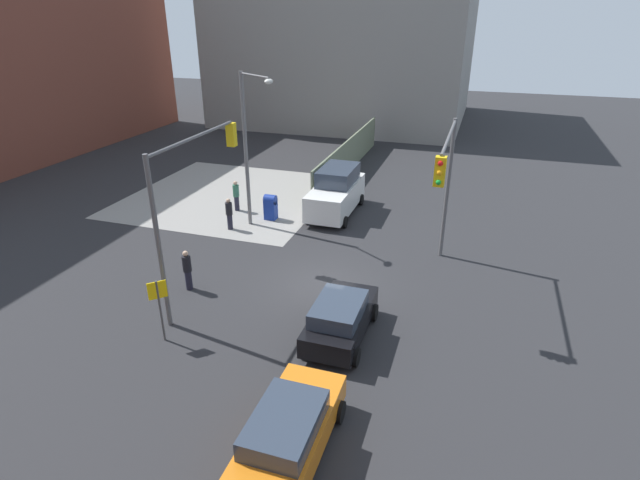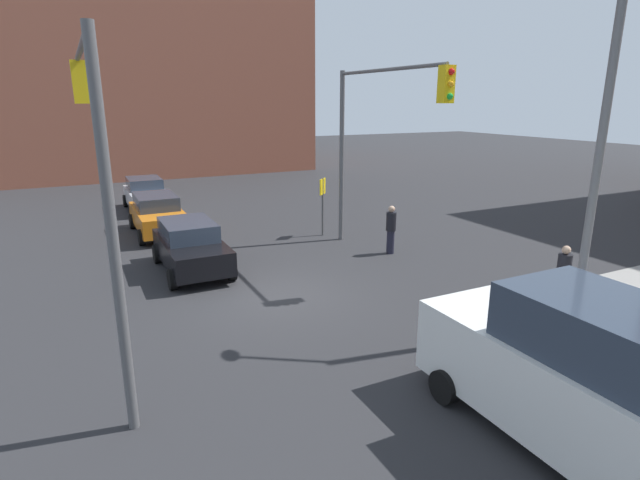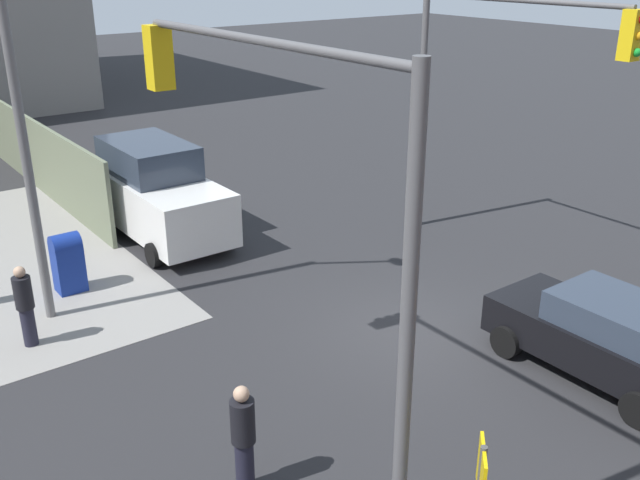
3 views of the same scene
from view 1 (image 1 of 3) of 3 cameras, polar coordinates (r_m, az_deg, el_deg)
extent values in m
plane|color=#28282B|center=(21.34, 0.21, -5.22)|extent=(120.00, 120.00, 0.00)
cube|color=gray|center=(32.18, -10.22, 5.05)|extent=(12.00, 12.00, 0.01)
cube|color=slate|center=(36.22, 3.33, 9.62)|extent=(16.47, 0.12, 2.40)
cube|color=gray|center=(55.50, 3.46, 21.99)|extent=(20.00, 24.00, 15.93)
cylinder|color=brown|center=(56.48, -22.69, 21.18)|extent=(1.80, 1.80, 17.57)
cylinder|color=#59595B|center=(18.15, -17.96, -0.64)|extent=(0.18, 0.18, 6.50)
cylinder|color=#59595B|center=(19.44, -14.24, 11.29)|extent=(5.85, 0.12, 0.12)
cube|color=yellow|center=(22.02, -10.10, 11.78)|extent=(0.32, 0.36, 1.00)
sphere|color=red|center=(22.11, -9.94, 12.69)|extent=(0.18, 0.18, 0.18)
sphere|color=orange|center=(22.18, -9.88, 11.88)|extent=(0.18, 0.18, 0.18)
sphere|color=green|center=(22.25, -9.82, 11.08)|extent=(0.18, 0.18, 0.18)
cylinder|color=#59595B|center=(23.33, 14.34, 5.46)|extent=(0.18, 0.18, 6.50)
cylinder|color=#59595B|center=(19.69, 14.56, 11.42)|extent=(5.81, 0.12, 0.12)
cube|color=yellow|center=(17.02, 13.55, 7.63)|extent=(0.32, 0.36, 1.00)
sphere|color=red|center=(16.75, 13.60, 8.50)|extent=(0.18, 0.18, 0.18)
sphere|color=orange|center=(16.84, 13.49, 7.46)|extent=(0.18, 0.18, 0.18)
sphere|color=green|center=(16.94, 13.38, 6.43)|extent=(0.18, 0.18, 0.18)
cylinder|color=slate|center=(26.36, -8.46, 9.88)|extent=(0.20, 0.20, 8.00)
cylinder|color=slate|center=(24.63, -7.53, 18.14)|extent=(1.39, 2.07, 0.10)
ellipsoid|color=silver|center=(23.64, -5.89, 17.58)|extent=(0.56, 0.36, 0.24)
cylinder|color=#4C4C4C|center=(18.28, -17.76, -7.77)|extent=(0.08, 0.08, 2.40)
cube|color=yellow|center=(17.85, -18.11, -5.46)|extent=(0.48, 0.48, 0.64)
cube|color=navy|center=(27.95, -5.66, 3.51)|extent=(0.56, 0.64, 1.15)
cylinder|color=navy|center=(27.75, -5.71, 4.61)|extent=(0.56, 0.64, 0.56)
cube|color=black|center=(17.91, 2.41, -9.10)|extent=(4.12, 1.80, 0.75)
cube|color=#2D3847|center=(17.29, 2.14, -7.89)|extent=(2.30, 1.58, 0.55)
cylinder|color=black|center=(19.45, 0.95, -7.38)|extent=(0.64, 0.22, 0.64)
cylinder|color=black|center=(19.09, 6.18, -8.23)|extent=(0.64, 0.22, 0.64)
cylinder|color=black|center=(17.26, -1.86, -12.09)|extent=(0.64, 0.22, 0.64)
cylinder|color=black|center=(16.85, 4.07, -13.20)|extent=(0.64, 0.22, 0.64)
cube|color=orange|center=(13.91, -3.37, -21.13)|extent=(4.36, 1.80, 0.75)
cube|color=#2D3847|center=(13.22, -4.02, -20.20)|extent=(2.44, 1.58, 0.55)
cylinder|color=black|center=(15.41, -4.52, -17.55)|extent=(0.64, 0.22, 0.64)
cylinder|color=black|center=(14.97, 2.24, -19.04)|extent=(0.64, 0.22, 0.64)
cylinder|color=black|center=(13.58, -9.76, -25.43)|extent=(0.64, 0.22, 0.64)
cube|color=white|center=(28.47, 1.80, 4.98)|extent=(5.40, 2.10, 1.40)
cube|color=#2D3847|center=(28.49, 2.08, 7.43)|extent=(3.02, 1.85, 0.90)
cylinder|color=black|center=(26.81, 2.83, 2.06)|extent=(0.64, 0.22, 0.64)
cylinder|color=black|center=(27.39, -1.41, 2.59)|extent=(0.64, 0.22, 0.64)
cylinder|color=black|center=(30.13, 4.70, 4.63)|extent=(0.64, 0.22, 0.64)
cylinder|color=black|center=(30.64, 0.87, 5.06)|extent=(0.64, 0.22, 0.64)
cylinder|color=#2D664C|center=(29.23, -9.59, 5.58)|extent=(0.36, 0.36, 0.69)
sphere|color=tan|center=(29.09, -9.65, 6.43)|extent=(0.24, 0.24, 0.24)
cylinder|color=#1E1E2D|center=(29.49, -9.48, 4.15)|extent=(0.28, 0.28, 0.87)
cylinder|color=black|center=(26.69, -10.37, 3.55)|extent=(0.36, 0.36, 0.67)
sphere|color=tan|center=(26.54, -10.45, 4.45)|extent=(0.23, 0.23, 0.23)
cylinder|color=#1E1E2D|center=(26.97, -10.25, 2.05)|extent=(0.28, 0.28, 0.84)
cylinder|color=black|center=(21.22, -14.99, -2.62)|extent=(0.36, 0.36, 0.68)
sphere|color=tan|center=(21.02, -15.13, -1.51)|extent=(0.23, 0.23, 0.23)
cylinder|color=#1E1E2D|center=(21.58, -14.77, -4.44)|extent=(0.28, 0.28, 0.86)
camera|label=2|loc=(30.61, 16.96, 13.90)|focal=28.00mm
camera|label=3|loc=(17.41, -42.83, 7.40)|focal=40.00mm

